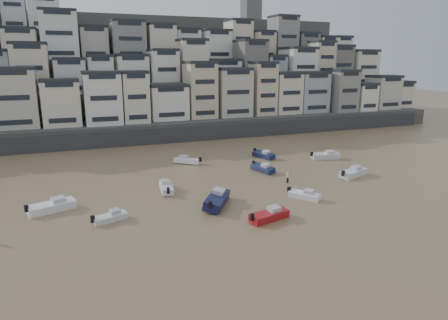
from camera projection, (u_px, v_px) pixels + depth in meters
name	position (u px, v px, depth m)	size (l,w,h in m)	color
harbor_wall	(171.00, 134.00, 89.14)	(140.00, 3.00, 3.50)	#38383A
hillside	(153.00, 76.00, 124.09)	(141.04, 66.00, 50.00)	#4C4C47
boat_a	(269.00, 214.00, 45.43)	(5.45, 1.78, 1.49)	#A41417
boat_b	(304.00, 194.00, 52.56)	(4.59, 1.50, 1.25)	white
boat_c	(217.00, 198.00, 50.00)	(7.02, 2.30, 1.91)	#13173B
boat_d	(353.00, 171.00, 62.60)	(5.99, 1.96, 1.63)	silver
boat_e	(263.00, 168.00, 65.29)	(5.11, 1.67, 1.39)	#151E42
boat_f	(166.00, 186.00, 55.50)	(5.28, 1.73, 1.44)	silver
boat_g	(326.00, 155.00, 73.87)	(5.73, 1.88, 1.56)	silver
boat_h	(187.00, 160.00, 70.59)	(5.24, 1.71, 1.43)	white
boat_i	(264.00, 154.00, 74.70)	(5.38, 1.76, 1.47)	#151B42
boat_j	(110.00, 216.00, 45.14)	(4.27, 1.40, 1.17)	silver
boat_k	(52.00, 205.00, 48.05)	(5.98, 1.96, 1.63)	white
person_pink	(288.00, 177.00, 59.38)	(0.44, 0.44, 1.74)	beige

